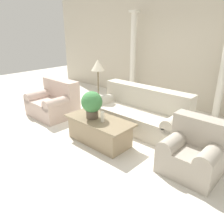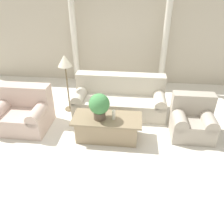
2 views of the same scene
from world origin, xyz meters
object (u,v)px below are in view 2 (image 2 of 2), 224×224
object	(u,v)px
coffee_table	(107,127)
potted_plant	(99,105)
loveseat	(23,112)
armchair	(192,120)
sofa_long	(120,98)
floor_lamp	(65,65)

from	to	relation	value
coffee_table	potted_plant	distance (m)	0.56
potted_plant	loveseat	bearing A→B (deg)	170.52
loveseat	potted_plant	world-z (taller)	potted_plant
armchair	sofa_long	bearing A→B (deg)	153.28
loveseat	coffee_table	distance (m)	1.93
floor_lamp	armchair	bearing A→B (deg)	-14.29
potted_plant	floor_lamp	xyz separation A→B (m)	(-0.96, 1.10, 0.38)
loveseat	armchair	bearing A→B (deg)	1.22
sofa_long	loveseat	distance (m)	2.26
potted_plant	sofa_long	bearing A→B (deg)	75.31
loveseat	floor_lamp	size ratio (longest dim) A/B	0.81
sofa_long	loveseat	size ratio (longest dim) A/B	1.90
sofa_long	armchair	xyz separation A→B (m)	(1.59, -0.80, 0.00)
coffee_table	armchair	size ratio (longest dim) A/B	1.61
armchair	potted_plant	bearing A→B (deg)	-168.82
floor_lamp	loveseat	bearing A→B (deg)	-135.30
potted_plant	coffee_table	bearing A→B (deg)	17.42
loveseat	potted_plant	bearing A→B (deg)	-9.48
coffee_table	floor_lamp	bearing A→B (deg)	136.21
potted_plant	armchair	bearing A→B (deg)	11.18
loveseat	floor_lamp	bearing A→B (deg)	44.70
sofa_long	loveseat	world-z (taller)	same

